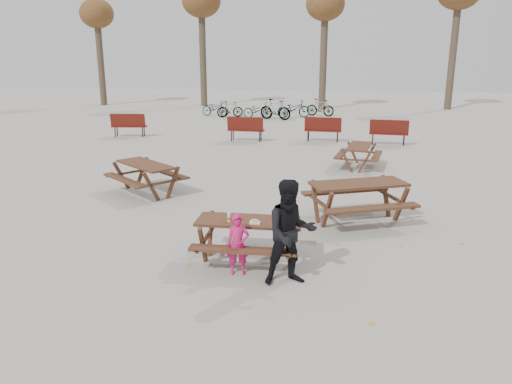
# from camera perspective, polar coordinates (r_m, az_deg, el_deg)

# --- Properties ---
(ground) EXTENTS (80.00, 80.00, 0.00)m
(ground) POSITION_cam_1_polar(r_m,az_deg,el_deg) (9.01, -0.89, -7.86)
(ground) COLOR gray
(ground) RESTS_ON ground
(main_picnic_table) EXTENTS (1.80, 1.45, 0.78)m
(main_picnic_table) POSITION_cam_1_polar(r_m,az_deg,el_deg) (8.79, -0.90, -4.36)
(main_picnic_table) COLOR #3C2015
(main_picnic_table) RESTS_ON ground
(food_tray) EXTENTS (0.18, 0.11, 0.03)m
(food_tray) POSITION_cam_1_polar(r_m,az_deg,el_deg) (8.53, -0.13, -3.53)
(food_tray) COLOR white
(food_tray) RESTS_ON main_picnic_table
(bread_roll) EXTENTS (0.14, 0.06, 0.05)m
(bread_roll) POSITION_cam_1_polar(r_m,az_deg,el_deg) (8.52, -0.13, -3.26)
(bread_roll) COLOR tan
(bread_roll) RESTS_ON food_tray
(soda_bottle) EXTENTS (0.07, 0.07, 0.17)m
(soda_bottle) POSITION_cam_1_polar(r_m,az_deg,el_deg) (8.63, -3.09, -2.93)
(soda_bottle) COLOR silver
(soda_bottle) RESTS_ON main_picnic_table
(child) EXTENTS (0.42, 0.32, 1.05)m
(child) POSITION_cam_1_polar(r_m,az_deg,el_deg) (8.33, -2.08, -6.03)
(child) COLOR #C7185D
(child) RESTS_ON ground
(adult) EXTENTS (1.00, 0.89, 1.72)m
(adult) POSITION_cam_1_polar(r_m,az_deg,el_deg) (7.90, 3.99, -4.67)
(adult) COLOR black
(adult) RESTS_ON ground
(picnic_table_east) EXTENTS (2.53, 2.31, 0.88)m
(picnic_table_east) POSITION_cam_1_polar(r_m,az_deg,el_deg) (11.09, 11.56, -1.15)
(picnic_table_east) COLOR #3C2015
(picnic_table_east) RESTS_ON ground
(picnic_table_north) EXTENTS (2.39, 2.34, 0.80)m
(picnic_table_north) POSITION_cam_1_polar(r_m,az_deg,el_deg) (13.38, -12.42, 1.52)
(picnic_table_north) COLOR #3C2015
(picnic_table_north) RESTS_ON ground
(picnic_table_far) EXTENTS (1.63, 1.89, 0.72)m
(picnic_table_far) POSITION_cam_1_polar(r_m,az_deg,el_deg) (16.33, 11.64, 3.99)
(picnic_table_far) COLOR #3C2015
(picnic_table_far) RESTS_ON ground
(park_bench_row) EXTENTS (12.57, 1.11, 1.03)m
(park_bench_row) POSITION_cam_1_polar(r_m,az_deg,el_deg) (20.84, 1.46, 7.26)
(park_bench_row) COLOR #5F1913
(park_bench_row) RESTS_ON ground
(bicycle_row) EXTENTS (7.71, 2.90, 1.10)m
(bicycle_row) POSITION_cam_1_polar(r_m,az_deg,el_deg) (28.33, 1.41, 9.47)
(bicycle_row) COLOR black
(bicycle_row) RESTS_ON ground
(tree_row) EXTENTS (32.17, 3.52, 8.26)m
(tree_row) POSITION_cam_1_polar(r_m,az_deg,el_deg) (33.41, 7.74, 20.11)
(tree_row) COLOR #382B21
(tree_row) RESTS_ON ground
(fallen_leaves) EXTENTS (11.00, 11.00, 0.01)m
(fallen_leaves) POSITION_cam_1_polar(r_m,az_deg,el_deg) (11.28, 3.57, -2.91)
(fallen_leaves) COLOR #C28B2E
(fallen_leaves) RESTS_ON ground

